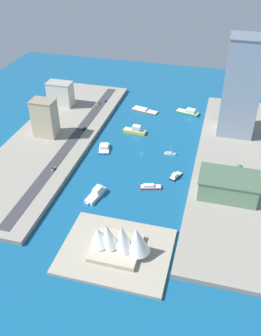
# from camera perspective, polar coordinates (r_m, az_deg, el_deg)

# --- Properties ---
(ground_plane) EXTENTS (440.00, 440.00, 0.00)m
(ground_plane) POSITION_cam_1_polar(r_m,az_deg,el_deg) (305.83, 1.70, 2.36)
(ground_plane) COLOR #145684
(quay_west) EXTENTS (70.00, 240.00, 3.50)m
(quay_west) POSITION_cam_1_polar(r_m,az_deg,el_deg) (300.28, 16.79, 0.39)
(quay_west) COLOR gray
(quay_west) RESTS_ON ground_plane
(quay_east) EXTENTS (70.00, 240.00, 3.50)m
(quay_east) POSITION_cam_1_polar(r_m,az_deg,el_deg) (329.64, -12.04, 4.52)
(quay_east) COLOR gray
(quay_east) RESTS_ON ground_plane
(peninsula_point) EXTENTS (64.64, 51.54, 2.00)m
(peninsula_point) POSITION_cam_1_polar(r_m,az_deg,el_deg) (221.79, -2.26, -12.84)
(peninsula_point) COLOR #A89E89
(peninsula_point) RESTS_ON ground_plane
(road_strip) EXTENTS (9.10, 228.00, 0.15)m
(road_strip) POSITION_cam_1_polar(r_m,az_deg,el_deg) (321.18, -8.99, 4.40)
(road_strip) COLOR #38383D
(road_strip) RESTS_ON quay_east
(barge_flat_brown) EXTENTS (28.43, 13.51, 2.67)m
(barge_flat_brown) POSITION_cam_1_polar(r_m,az_deg,el_deg) (374.23, 2.01, 9.07)
(barge_flat_brown) COLOR brown
(barge_flat_brown) RESTS_ON ground_plane
(catamaran_blue) EXTENTS (12.73, 18.16, 4.04)m
(catamaran_blue) POSITION_cam_1_polar(r_m,az_deg,el_deg) (310.44, -4.13, 3.15)
(catamaran_blue) COLOR blue
(catamaran_blue) RESTS_ON ground_plane
(tugboat_red) EXTENTS (16.44, 8.73, 3.13)m
(tugboat_red) POSITION_cam_1_polar(r_m,az_deg,el_deg) (266.96, 3.12, -2.93)
(tugboat_red) COLOR red
(tugboat_red) RESTS_ON ground_plane
(ferry_yellow_fast) EXTENTS (22.54, 7.74, 7.43)m
(ferry_yellow_fast) POSITION_cam_1_polar(r_m,az_deg,el_deg) (333.65, 0.71, 5.93)
(ferry_yellow_fast) COLOR yellow
(ferry_yellow_fast) RESTS_ON ground_plane
(ferry_green_doubledeck) EXTENTS (24.62, 12.41, 5.60)m
(ferry_green_doubledeck) POSITION_cam_1_polar(r_m,az_deg,el_deg) (371.92, 9.02, 8.63)
(ferry_green_doubledeck) COLOR #2D8C4C
(ferry_green_doubledeck) RESTS_ON ground_plane
(ferry_white_commuter) EXTENTS (10.56, 21.88, 6.06)m
(ferry_white_commuter) POSITION_cam_1_polar(r_m,az_deg,el_deg) (259.58, -5.45, -4.08)
(ferry_white_commuter) COLOR silver
(ferry_white_commuter) RESTS_ON ground_plane
(sailboat_small_white) EXTENTS (10.23, 3.99, 9.80)m
(sailboat_small_white) POSITION_cam_1_polar(r_m,az_deg,el_deg) (304.65, 6.17, 2.24)
(sailboat_small_white) COLOR white
(sailboat_small_white) RESTS_ON ground_plane
(patrol_launch_navy) EXTENTS (8.92, 13.17, 4.06)m
(patrol_launch_navy) POSITION_cam_1_polar(r_m,az_deg,el_deg) (278.88, 7.05, -1.23)
(patrol_launch_navy) COLOR #1E284C
(patrol_launch_navy) RESTS_ON ground_plane
(office_block_beige) EXTENTS (20.38, 15.18, 33.05)m
(office_block_beige) POSITION_cam_1_polar(r_m,az_deg,el_deg) (325.32, -13.25, 7.61)
(office_block_beige) COLOR #C6B793
(office_block_beige) RESTS_ON quay_east
(tower_tall_glass) EXTENTS (31.23, 27.01, 84.11)m
(tower_tall_glass) POSITION_cam_1_polar(r_m,az_deg,el_deg) (324.54, 17.01, 11.94)
(tower_tall_glass) COLOR #8C9EB2
(tower_tall_glass) RESTS_ON quay_west
(terminal_long_green) EXTENTS (40.84, 26.82, 15.15)m
(terminal_long_green) POSITION_cam_1_polar(r_m,az_deg,el_deg) (260.57, 15.01, -2.63)
(terminal_long_green) COLOR slate
(terminal_long_green) RESTS_ON quay_west
(hotel_broad_white) EXTENTS (24.96, 15.05, 23.94)m
(hotel_broad_white) POSITION_cam_1_polar(r_m,az_deg,el_deg) (380.88, -10.91, 11.33)
(hotel_broad_white) COLOR silver
(hotel_broad_white) RESTS_ON quay_east
(taxi_yellow_cab) EXTENTS (2.20, 4.94, 1.69)m
(taxi_yellow_cab) POSITION_cam_1_polar(r_m,az_deg,el_deg) (381.02, -5.05, 10.02)
(taxi_yellow_cab) COLOR black
(taxi_yellow_cab) RESTS_ON road_strip
(suv_black) EXTENTS (2.02, 4.68, 1.59)m
(suv_black) POSITION_cam_1_polar(r_m,az_deg,el_deg) (335.28, -7.26, 6.14)
(suv_black) COLOR black
(suv_black) RESTS_ON road_strip
(sedan_silver) EXTENTS (2.03, 4.99, 1.56)m
(sedan_silver) POSITION_cam_1_polar(r_m,az_deg,el_deg) (285.36, -11.99, -0.12)
(sedan_silver) COLOR black
(sedan_silver) RESTS_ON road_strip
(hatchback_blue) EXTENTS (1.93, 4.34, 1.42)m
(hatchback_blue) POSITION_cam_1_polar(r_m,az_deg,el_deg) (386.45, -3.98, 10.43)
(hatchback_blue) COLOR black
(hatchback_blue) RESTS_ON road_strip
(traffic_light_waterfront) EXTENTS (0.36, 0.36, 6.50)m
(traffic_light_waterfront) POSITION_cam_1_polar(r_m,az_deg,el_deg) (318.71, -7.97, 5.13)
(traffic_light_waterfront) COLOR black
(traffic_light_waterfront) RESTS_ON quay_east
(opera_landmark) EXTENTS (37.90, 26.87, 20.91)m
(opera_landmark) POSITION_cam_1_polar(r_m,az_deg,el_deg) (214.19, -1.82, -11.19)
(opera_landmark) COLOR #BCAD93
(opera_landmark) RESTS_ON peninsula_point
(park_tree_cluster) EXTENTS (12.23, 11.58, 8.32)m
(park_tree_cluster) POSITION_cam_1_polar(r_m,az_deg,el_deg) (282.22, 17.13, -0.32)
(park_tree_cluster) COLOR brown
(park_tree_cluster) RESTS_ON quay_west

